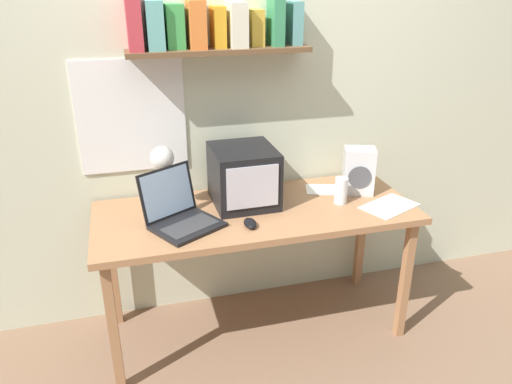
% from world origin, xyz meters
% --- Properties ---
extents(ground_plane, '(12.00, 12.00, 0.00)m').
position_xyz_m(ground_plane, '(0.00, 0.00, 0.00)').
color(ground_plane, '#85654D').
extents(back_wall, '(5.60, 0.24, 2.60)m').
position_xyz_m(back_wall, '(-0.01, 0.38, 1.31)').
color(back_wall, beige).
rests_on(back_wall, ground_plane).
extents(corner_desk, '(1.65, 0.66, 0.75)m').
position_xyz_m(corner_desk, '(0.00, 0.00, 0.69)').
color(corner_desk, '#AA764E').
rests_on(corner_desk, ground_plane).
extents(crt_monitor, '(0.33, 0.36, 0.30)m').
position_xyz_m(crt_monitor, '(-0.04, 0.11, 0.90)').
color(crt_monitor, black).
rests_on(crt_monitor, corner_desk).
extents(laptop, '(0.41, 0.41, 0.26)m').
position_xyz_m(laptop, '(-0.40, -0.05, 0.82)').
color(laptop, black).
rests_on(laptop, corner_desk).
extents(desk_lamp, '(0.15, 0.18, 0.35)m').
position_xyz_m(desk_lamp, '(-0.44, 0.13, 1.01)').
color(desk_lamp, silver).
rests_on(desk_lamp, corner_desk).
extents(juice_glass, '(0.07, 0.07, 0.14)m').
position_xyz_m(juice_glass, '(0.46, -0.04, 0.82)').
color(juice_glass, white).
rests_on(juice_glass, corner_desk).
extents(space_heater, '(0.20, 0.17, 0.26)m').
position_xyz_m(space_heater, '(0.60, 0.07, 0.88)').
color(space_heater, silver).
rests_on(space_heater, corner_desk).
extents(computer_mouse, '(0.06, 0.11, 0.03)m').
position_xyz_m(computer_mouse, '(-0.08, -0.17, 0.77)').
color(computer_mouse, black).
rests_on(computer_mouse, corner_desk).
extents(printed_handout, '(0.22, 0.19, 0.00)m').
position_xyz_m(printed_handout, '(0.43, 0.15, 0.76)').
color(printed_handout, white).
rests_on(printed_handout, corner_desk).
extents(open_notebook, '(0.34, 0.29, 0.00)m').
position_xyz_m(open_notebook, '(0.69, -0.15, 0.76)').
color(open_notebook, white).
rests_on(open_notebook, corner_desk).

